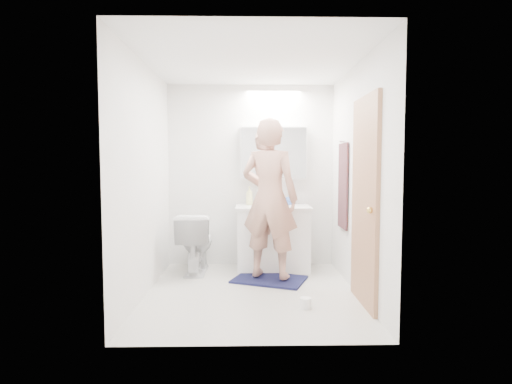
{
  "coord_description": "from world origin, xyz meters",
  "views": [
    {
      "loc": [
        -0.03,
        -4.21,
        1.36
      ],
      "look_at": [
        0.05,
        0.25,
        1.05
      ],
      "focal_mm": 28.64,
      "sensor_mm": 36.0,
      "label": 1
    }
  ],
  "objects_px": {
    "person": "(270,198)",
    "soap_bottle_b": "(261,199)",
    "vanity_cabinet": "(273,239)",
    "soap_bottle_a": "(249,196)",
    "toilet_paper_roll": "(306,303)",
    "medicine_cabinet": "(274,153)",
    "toilet": "(196,242)",
    "toothbrush_cup": "(289,201)"
  },
  "relations": [
    {
      "from": "medicine_cabinet",
      "to": "soap_bottle_b",
      "type": "bearing_deg",
      "value": -169.63
    },
    {
      "from": "person",
      "to": "toothbrush_cup",
      "type": "relative_size",
      "value": 17.08
    },
    {
      "from": "vanity_cabinet",
      "to": "soap_bottle_b",
      "type": "xyz_separation_m",
      "value": [
        -0.14,
        0.18,
        0.51
      ]
    },
    {
      "from": "soap_bottle_b",
      "to": "toilet",
      "type": "bearing_deg",
      "value": -160.46
    },
    {
      "from": "vanity_cabinet",
      "to": "toilet",
      "type": "bearing_deg",
      "value": -173.28
    },
    {
      "from": "person",
      "to": "toilet_paper_roll",
      "type": "relative_size",
      "value": 16.6
    },
    {
      "from": "soap_bottle_b",
      "to": "toothbrush_cup",
      "type": "xyz_separation_m",
      "value": [
        0.37,
        -0.02,
        -0.03
      ]
    },
    {
      "from": "toilet",
      "to": "person",
      "type": "bearing_deg",
      "value": 157.9
    },
    {
      "from": "person",
      "to": "toothbrush_cup",
      "type": "distance_m",
      "value": 0.73
    },
    {
      "from": "medicine_cabinet",
      "to": "toothbrush_cup",
      "type": "height_order",
      "value": "medicine_cabinet"
    },
    {
      "from": "soap_bottle_a",
      "to": "toothbrush_cup",
      "type": "xyz_separation_m",
      "value": [
        0.52,
        0.01,
        -0.07
      ]
    },
    {
      "from": "medicine_cabinet",
      "to": "toothbrush_cup",
      "type": "distance_m",
      "value": 0.66
    },
    {
      "from": "toilet",
      "to": "toilet_paper_roll",
      "type": "distance_m",
      "value": 1.81
    },
    {
      "from": "soap_bottle_a",
      "to": "toilet",
      "type": "bearing_deg",
      "value": -158.56
    },
    {
      "from": "vanity_cabinet",
      "to": "toilet",
      "type": "xyz_separation_m",
      "value": [
        -0.98,
        -0.11,
        -0.01
      ]
    },
    {
      "from": "toilet_paper_roll",
      "to": "vanity_cabinet",
      "type": "bearing_deg",
      "value": 98.9
    },
    {
      "from": "medicine_cabinet",
      "to": "soap_bottle_a",
      "type": "xyz_separation_m",
      "value": [
        -0.32,
        -0.06,
        -0.56
      ]
    },
    {
      "from": "soap_bottle_a",
      "to": "toilet_paper_roll",
      "type": "distance_m",
      "value": 1.89
    },
    {
      "from": "person",
      "to": "soap_bottle_a",
      "type": "height_order",
      "value": "person"
    },
    {
      "from": "medicine_cabinet",
      "to": "toilet",
      "type": "bearing_deg",
      "value": -161.92
    },
    {
      "from": "medicine_cabinet",
      "to": "vanity_cabinet",
      "type": "bearing_deg",
      "value": -95.16
    },
    {
      "from": "medicine_cabinet",
      "to": "toilet",
      "type": "height_order",
      "value": "medicine_cabinet"
    },
    {
      "from": "vanity_cabinet",
      "to": "toilet",
      "type": "relative_size",
      "value": 1.2
    },
    {
      "from": "toilet",
      "to": "toilet_paper_roll",
      "type": "xyz_separation_m",
      "value": [
        1.2,
        -1.32,
        -0.33
      ]
    },
    {
      "from": "person",
      "to": "soap_bottle_b",
      "type": "distance_m",
      "value": 0.69
    },
    {
      "from": "soap_bottle_a",
      "to": "toothbrush_cup",
      "type": "bearing_deg",
      "value": 1.1
    },
    {
      "from": "medicine_cabinet",
      "to": "person",
      "type": "bearing_deg",
      "value": -97.15
    },
    {
      "from": "toilet_paper_roll",
      "to": "soap_bottle_a",
      "type": "bearing_deg",
      "value": 108.39
    },
    {
      "from": "toilet",
      "to": "toothbrush_cup",
      "type": "height_order",
      "value": "toothbrush_cup"
    },
    {
      "from": "soap_bottle_b",
      "to": "medicine_cabinet",
      "type": "bearing_deg",
      "value": 10.37
    },
    {
      "from": "medicine_cabinet",
      "to": "soap_bottle_b",
      "type": "relative_size",
      "value": 5.65
    },
    {
      "from": "toothbrush_cup",
      "to": "soap_bottle_b",
      "type": "bearing_deg",
      "value": 176.88
    },
    {
      "from": "soap_bottle_b",
      "to": "person",
      "type": "bearing_deg",
      "value": -83.86
    },
    {
      "from": "medicine_cabinet",
      "to": "toilet_paper_roll",
      "type": "bearing_deg",
      "value": -82.88
    },
    {
      "from": "toilet",
      "to": "soap_bottle_b",
      "type": "bearing_deg",
      "value": -159.13
    },
    {
      "from": "toilet",
      "to": "soap_bottle_b",
      "type": "relative_size",
      "value": 4.83
    },
    {
      "from": "person",
      "to": "soap_bottle_a",
      "type": "distance_m",
      "value": 0.7
    },
    {
      "from": "soap_bottle_a",
      "to": "toilet_paper_roll",
      "type": "height_order",
      "value": "soap_bottle_a"
    },
    {
      "from": "soap_bottle_a",
      "to": "toilet_paper_roll",
      "type": "bearing_deg",
      "value": -71.61
    },
    {
      "from": "toothbrush_cup",
      "to": "toilet_paper_roll",
      "type": "relative_size",
      "value": 0.97
    },
    {
      "from": "medicine_cabinet",
      "to": "toilet_paper_roll",
      "type": "relative_size",
      "value": 8.0
    },
    {
      "from": "person",
      "to": "soap_bottle_b",
      "type": "relative_size",
      "value": 11.73
    }
  ]
}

